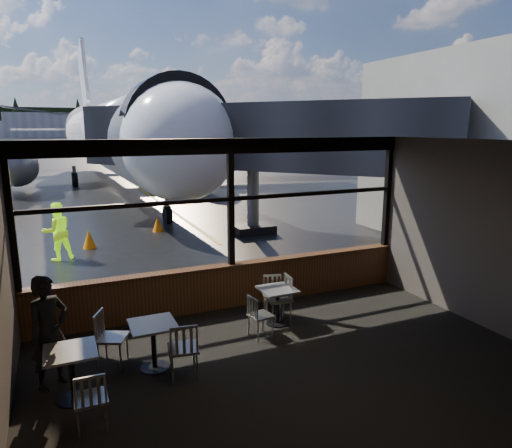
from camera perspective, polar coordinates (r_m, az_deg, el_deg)
ground_plane at (r=128.62m, az=-22.61°, el=9.44°), size 520.00×520.00×0.00m
carpet_floor at (r=7.38m, az=5.70°, el=-18.19°), size 8.00×6.00×0.01m
ceiling at (r=6.38m, az=6.36°, el=10.03°), size 8.00×6.00×0.04m
wall_right at (r=9.28m, az=28.04°, el=-1.64°), size 0.04×6.00×3.50m
wall_back at (r=4.52m, az=25.87°, el=-15.03°), size 8.00×0.04×3.50m
window_sill at (r=9.67m, az=-3.06°, el=-7.73°), size 8.00×0.28×0.90m
window_header at (r=9.11m, az=-3.26°, el=9.71°), size 8.00×0.18×0.30m
mullion_left at (r=8.69m, az=-28.35°, el=0.53°), size 0.12×0.12×2.60m
mullion_centre at (r=9.23m, az=-3.18°, el=2.55°), size 0.12×0.12×2.60m
mullion_right at (r=11.22m, az=16.10°, el=3.79°), size 0.12×0.12×2.60m
window_transom at (r=9.21m, az=-3.18°, el=3.17°), size 8.00×0.10×0.08m
airliner at (r=30.76m, az=-17.65°, el=15.48°), size 33.05×39.28×11.74m
jet_bridge at (r=15.65m, az=2.11°, el=6.73°), size 8.54×10.44×4.56m
cafe_table_near at (r=8.86m, az=2.70°, el=-10.24°), size 0.65×0.65×0.72m
cafe_table_mid at (r=7.50m, az=-12.65°, el=-14.68°), size 0.69×0.69×0.76m
cafe_table_left at (r=7.06m, az=-21.97°, el=-17.14°), size 0.68×0.68×0.75m
chair_near_e at (r=8.90m, az=2.82°, el=-9.38°), size 0.56×0.56×0.94m
chair_near_w at (r=8.34m, az=0.57°, el=-11.42°), size 0.50×0.50×0.79m
chair_near_n at (r=9.14m, az=2.24°, el=-9.12°), size 0.57×0.57×0.84m
chair_mid_s at (r=7.15m, az=-9.10°, el=-15.17°), size 0.58×0.58×0.93m
chair_mid_w at (r=7.76m, az=-17.53°, el=-13.46°), size 0.65×0.65×0.90m
chair_left_s at (r=6.38m, az=-19.95°, el=-19.87°), size 0.46×0.46×0.83m
passenger at (r=7.33m, az=-24.46°, el=-12.20°), size 0.73×0.68×1.68m
ground_crew at (r=14.08m, az=-23.60°, el=-0.86°), size 0.94×0.83×1.65m
cone_nose at (r=16.92m, az=-12.19°, el=0.01°), size 0.40×0.40×0.55m
terminal_annex at (r=17.20m, az=26.66°, el=8.37°), size 5.00×7.00×6.00m
hangar_mid at (r=193.56m, az=-23.27°, el=11.43°), size 38.00×15.00×10.00m
hangar_right at (r=196.95m, az=-5.13°, el=12.62°), size 50.00×20.00×12.00m
fuel_tank_b at (r=191.27m, az=-29.28°, el=10.29°), size 8.00×8.00×6.00m
fuel_tank_c at (r=190.65m, az=-26.25°, el=10.58°), size 8.00×8.00×6.00m
treeline at (r=218.56m, az=-23.39°, el=11.64°), size 360.00×3.00×12.00m
cone_extra at (r=15.18m, az=-20.15°, el=-1.80°), size 0.41×0.41×0.57m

